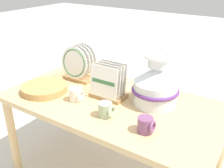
{
  "coord_description": "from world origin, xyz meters",
  "views": [
    {
      "loc": [
        0.79,
        -1.19,
        1.38
      ],
      "look_at": [
        0.0,
        0.0,
        0.73
      ],
      "focal_mm": 42.0,
      "sensor_mm": 36.0,
      "label": 1
    }
  ],
  "objects_px": {
    "dish_rack_square_plates": "(108,85)",
    "dish_rack_round_plates": "(78,65)",
    "wicker_charger_stack": "(45,88)",
    "mug_cream_glaze": "(76,95)",
    "mug_sage_glaze": "(106,110)",
    "ceramic_vase": "(156,84)",
    "mug_plum_glaze": "(146,125)"
  },
  "relations": [
    {
      "from": "ceramic_vase",
      "to": "dish_rack_square_plates",
      "type": "bearing_deg",
      "value": -163.65
    },
    {
      "from": "dish_rack_round_plates",
      "to": "dish_rack_square_plates",
      "type": "relative_size",
      "value": 1.15
    },
    {
      "from": "wicker_charger_stack",
      "to": "mug_plum_glaze",
      "type": "relative_size",
      "value": 3.44
    },
    {
      "from": "dish_rack_square_plates",
      "to": "mug_cream_glaze",
      "type": "distance_m",
      "value": 0.21
    },
    {
      "from": "ceramic_vase",
      "to": "wicker_charger_stack",
      "type": "xyz_separation_m",
      "value": [
        -0.67,
        -0.25,
        -0.1
      ]
    },
    {
      "from": "wicker_charger_stack",
      "to": "mug_cream_glaze",
      "type": "xyz_separation_m",
      "value": [
        0.26,
        0.02,
        0.02
      ]
    },
    {
      "from": "ceramic_vase",
      "to": "dish_rack_square_plates",
      "type": "relative_size",
      "value": 1.41
    },
    {
      "from": "mug_sage_glaze",
      "to": "mug_plum_glaze",
      "type": "bearing_deg",
      "value": -3.13
    },
    {
      "from": "wicker_charger_stack",
      "to": "mug_plum_glaze",
      "type": "height_order",
      "value": "mug_plum_glaze"
    },
    {
      "from": "dish_rack_round_plates",
      "to": "mug_plum_glaze",
      "type": "height_order",
      "value": "dish_rack_round_plates"
    },
    {
      "from": "ceramic_vase",
      "to": "mug_sage_glaze",
      "type": "bearing_deg",
      "value": -119.1
    },
    {
      "from": "mug_plum_glaze",
      "to": "mug_sage_glaze",
      "type": "bearing_deg",
      "value": 176.87
    },
    {
      "from": "dish_rack_round_plates",
      "to": "mug_sage_glaze",
      "type": "relative_size",
      "value": 2.94
    },
    {
      "from": "dish_rack_round_plates",
      "to": "mug_sage_glaze",
      "type": "bearing_deg",
      "value": -34.74
    },
    {
      "from": "ceramic_vase",
      "to": "mug_cream_glaze",
      "type": "height_order",
      "value": "ceramic_vase"
    },
    {
      "from": "wicker_charger_stack",
      "to": "mug_cream_glaze",
      "type": "bearing_deg",
      "value": 3.51
    },
    {
      "from": "ceramic_vase",
      "to": "mug_sage_glaze",
      "type": "xyz_separation_m",
      "value": [
        -0.16,
        -0.28,
        -0.09
      ]
    },
    {
      "from": "mug_plum_glaze",
      "to": "mug_cream_glaze",
      "type": "bearing_deg",
      "value": 172.59
    },
    {
      "from": "ceramic_vase",
      "to": "mug_cream_glaze",
      "type": "relative_size",
      "value": 3.6
    },
    {
      "from": "dish_rack_square_plates",
      "to": "mug_sage_glaze",
      "type": "distance_m",
      "value": 0.24
    },
    {
      "from": "mug_cream_glaze",
      "to": "mug_plum_glaze",
      "type": "relative_size",
      "value": 1.0
    },
    {
      "from": "ceramic_vase",
      "to": "dish_rack_round_plates",
      "type": "height_order",
      "value": "ceramic_vase"
    },
    {
      "from": "wicker_charger_stack",
      "to": "mug_plum_glaze",
      "type": "xyz_separation_m",
      "value": [
        0.77,
        -0.05,
        0.02
      ]
    },
    {
      "from": "dish_rack_square_plates",
      "to": "mug_plum_glaze",
      "type": "bearing_deg",
      "value": -30.25
    },
    {
      "from": "ceramic_vase",
      "to": "wicker_charger_stack",
      "type": "relative_size",
      "value": 1.04
    },
    {
      "from": "dish_rack_square_plates",
      "to": "dish_rack_round_plates",
      "type": "bearing_deg",
      "value": 161.28
    },
    {
      "from": "mug_sage_glaze",
      "to": "dish_rack_round_plates",
      "type": "bearing_deg",
      "value": 145.26
    },
    {
      "from": "mug_plum_glaze",
      "to": "mug_sage_glaze",
      "type": "xyz_separation_m",
      "value": [
        -0.25,
        0.01,
        0.0
      ]
    },
    {
      "from": "dish_rack_square_plates",
      "to": "wicker_charger_stack",
      "type": "height_order",
      "value": "dish_rack_square_plates"
    },
    {
      "from": "ceramic_vase",
      "to": "mug_sage_glaze",
      "type": "relative_size",
      "value": 3.6
    },
    {
      "from": "dish_rack_round_plates",
      "to": "wicker_charger_stack",
      "type": "height_order",
      "value": "dish_rack_round_plates"
    },
    {
      "from": "ceramic_vase",
      "to": "dish_rack_round_plates",
      "type": "relative_size",
      "value": 1.22
    }
  ]
}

